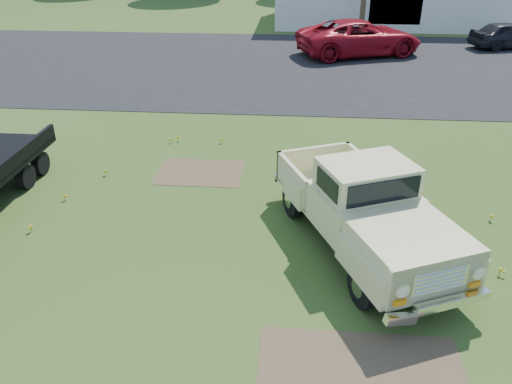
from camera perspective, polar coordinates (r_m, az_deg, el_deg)
ground at (r=9.83m, az=1.49°, el=-7.13°), size 140.00×140.00×0.00m
asphalt_lot at (r=23.70m, az=3.67°, el=14.33°), size 90.00×14.00×0.02m
dirt_patch_a at (r=7.66m, az=12.12°, el=-20.60°), size 3.00×2.00×0.01m
dirt_patch_b at (r=13.05m, az=-6.41°, el=2.24°), size 2.20×1.60×0.01m
vintage_pickup_truck at (r=9.77m, az=12.15°, el=-1.63°), size 3.81×5.45×1.85m
red_pickup at (r=25.79m, az=11.75°, el=16.87°), size 6.61×4.71×1.67m
dark_sedan at (r=29.82m, az=26.89°, el=15.70°), size 4.20×2.62×1.33m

